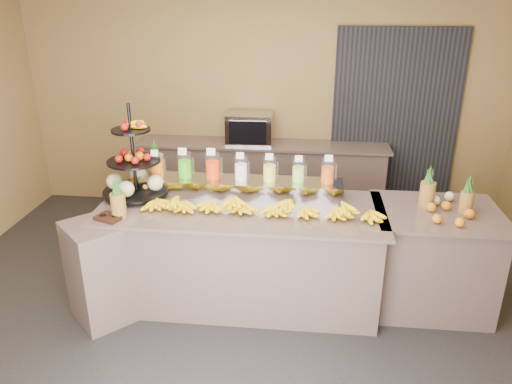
% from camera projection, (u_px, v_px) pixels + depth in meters
% --- Properties ---
extents(ground, '(6.00, 6.00, 0.00)m').
position_uv_depth(ground, '(238.00, 316.00, 4.43)').
color(ground, black).
rests_on(ground, ground).
extents(room_envelope, '(6.04, 5.02, 2.82)m').
position_uv_depth(room_envelope, '(268.00, 89.00, 4.42)').
color(room_envelope, olive).
rests_on(room_envelope, ground).
extents(buffet_counter, '(2.75, 1.25, 0.93)m').
position_uv_depth(buffet_counter, '(228.00, 255.00, 4.50)').
color(buffet_counter, gray).
rests_on(buffet_counter, ground).
extents(right_counter, '(1.08, 0.88, 0.93)m').
position_uv_depth(right_counter, '(431.00, 258.00, 4.45)').
color(right_counter, gray).
rests_on(right_counter, ground).
extents(back_ledge, '(3.10, 0.55, 0.93)m').
position_uv_depth(back_ledge, '(262.00, 178.00, 6.32)').
color(back_ledge, gray).
rests_on(back_ledge, ground).
extents(pitcher_tray, '(1.85, 0.30, 0.15)m').
position_uv_depth(pitcher_tray, '(241.00, 187.00, 4.59)').
color(pitcher_tray, gray).
rests_on(pitcher_tray, buffet_counter).
extents(juice_pitcher_orange_a, '(0.12, 0.12, 0.28)m').
position_uv_depth(juice_pitcher_orange_a, '(157.00, 167.00, 4.60)').
color(juice_pitcher_orange_a, silver).
rests_on(juice_pitcher_orange_a, pitcher_tray).
extents(juice_pitcher_green, '(0.13, 0.13, 0.31)m').
position_uv_depth(juice_pitcher_green, '(185.00, 167.00, 4.57)').
color(juice_pitcher_green, silver).
rests_on(juice_pitcher_green, pitcher_tray).
extents(juice_pitcher_orange_b, '(0.13, 0.14, 0.32)m').
position_uv_depth(juice_pitcher_orange_b, '(213.00, 167.00, 4.54)').
color(juice_pitcher_orange_b, silver).
rests_on(juice_pitcher_orange_b, pitcher_tray).
extents(juice_pitcher_milk, '(0.12, 0.12, 0.29)m').
position_uv_depth(juice_pitcher_milk, '(241.00, 170.00, 4.52)').
color(juice_pitcher_milk, silver).
rests_on(juice_pitcher_milk, pitcher_tray).
extents(juice_pitcher_lemon, '(0.12, 0.12, 0.29)m').
position_uv_depth(juice_pitcher_lemon, '(270.00, 171.00, 4.49)').
color(juice_pitcher_lemon, silver).
rests_on(juice_pitcher_lemon, pitcher_tray).
extents(juice_pitcher_lime, '(0.11, 0.12, 0.28)m').
position_uv_depth(juice_pitcher_lime, '(298.00, 172.00, 4.47)').
color(juice_pitcher_lime, silver).
rests_on(juice_pitcher_lime, pitcher_tray).
extents(juice_pitcher_orange_c, '(0.12, 0.12, 0.29)m').
position_uv_depth(juice_pitcher_orange_c, '(328.00, 173.00, 4.44)').
color(juice_pitcher_orange_c, silver).
rests_on(juice_pitcher_orange_c, pitcher_tray).
extents(banana_heap, '(2.06, 0.19, 0.17)m').
position_uv_depth(banana_heap, '(259.00, 204.00, 4.23)').
color(banana_heap, yellow).
rests_on(banana_heap, buffet_counter).
extents(fruit_stand, '(0.70, 0.70, 0.86)m').
position_uv_depth(fruit_stand, '(139.00, 173.00, 4.51)').
color(fruit_stand, black).
rests_on(fruit_stand, buffet_counter).
extents(condiment_caddy, '(0.25, 0.22, 0.03)m').
position_uv_depth(condiment_caddy, '(109.00, 217.00, 4.12)').
color(condiment_caddy, black).
rests_on(condiment_caddy, buffet_counter).
extents(pineapple_left_a, '(0.12, 0.12, 0.37)m').
position_uv_depth(pineapple_left_a, '(118.00, 202.00, 4.12)').
color(pineapple_left_a, brown).
rests_on(pineapple_left_a, buffet_counter).
extents(pineapple_left_b, '(0.16, 0.16, 0.46)m').
position_uv_depth(pineapple_left_b, '(156.00, 167.00, 4.80)').
color(pineapple_left_b, brown).
rests_on(pineapple_left_b, buffet_counter).
extents(right_fruit_pile, '(0.42, 0.40, 0.22)m').
position_uv_depth(right_fruit_pile, '(446.00, 206.00, 4.20)').
color(right_fruit_pile, brown).
rests_on(right_fruit_pile, right_counter).
extents(oven_warmer, '(0.56, 0.40, 0.37)m').
position_uv_depth(oven_warmer, '(250.00, 128.00, 6.09)').
color(oven_warmer, gray).
rests_on(oven_warmer, back_ledge).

